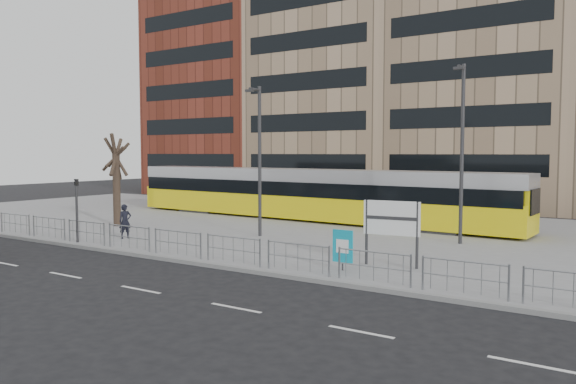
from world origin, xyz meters
The scene contains 14 objects.
ground centered at (0.00, 0.00, 0.00)m, with size 120.00×120.00×0.00m, color black.
plaza centered at (0.00, 12.00, 0.07)m, with size 64.00×24.00×0.15m, color gray.
kerb centered at (0.00, 0.05, 0.07)m, with size 64.00×0.25×0.17m, color gray.
building_row centered at (1.55, 34.27, 12.91)m, with size 70.40×18.40×31.20m.
pedestrian_barrier centered at (2.00, 0.50, 0.98)m, with size 32.07×0.07×1.10m.
road_markings centered at (1.00, -4.00, 0.01)m, with size 62.00×0.12×0.01m, color white.
tram centered at (-2.96, 14.52, 1.81)m, with size 28.15×4.17×3.31m.
station_sign centered at (7.71, 3.40, 1.90)m, with size 2.20×0.34×2.53m.
ad_panel centered at (6.49, 1.74, 1.03)m, with size 0.81×0.09×1.51m.
pedestrian centered at (-6.41, 2.61, 1.02)m, with size 0.64×0.42×1.75m, color black.
traffic_light_west centered at (-7.40, 0.50, 2.12)m, with size 0.20×0.23×3.10m.
lamp_post_west centered at (-1.16, 6.99, 4.41)m, with size 0.45×1.04×7.78m.
lamp_post_east centered at (8.36, 10.26, 4.79)m, with size 0.45×1.04×8.54m.
bare_tree centered at (-10.75, 5.74, 5.73)m, with size 4.34×4.34×7.57m.
Camera 1 is at (16.03, -16.59, 4.51)m, focal length 35.00 mm.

